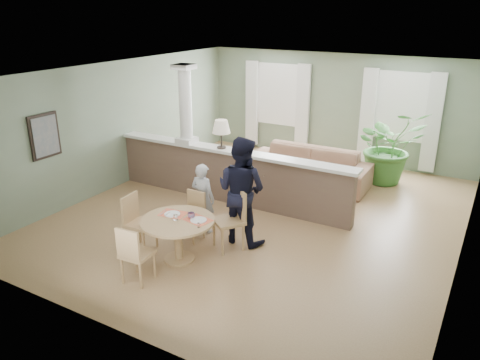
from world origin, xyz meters
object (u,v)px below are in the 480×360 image
Objects in this scene: chair_side at (137,220)px; dining_table at (178,228)px; sofa at (307,167)px; houseplant at (389,146)px; man_person at (241,190)px; chair_near at (134,253)px; child_person at (203,198)px; chair_far_boy at (193,213)px; chair_far_man at (233,216)px.

dining_table is at bearing -92.17° from chair_side.
sofa is 4.17m from dining_table.
houseplant is 0.92× the size of man_person.
man_person is at bearing -113.01° from chair_near.
child_person reaches higher than chair_near.
child_person is at bearing -117.98° from houseplant.
houseplant reaches higher than chair_far_boy.
chair_far_man reaches higher than sofa.
chair_side is at bearing -127.79° from chair_far_boy.
sofa is 2.92× the size of chair_side.
sofa is at bearing 83.73° from dining_table.
man_person is at bearing 24.74° from chair_far_boy.
houseplant reaches higher than sofa.
dining_table is at bearing 67.72° from man_person.
houseplant is 4.36m from man_person.
chair_far_man is (0.75, 0.05, 0.09)m from chair_far_boy.
chair_far_man is 1.56m from chair_side.
man_person is at bearing -109.35° from houseplant.
chair_far_man reaches higher than chair_near.
man_person reaches higher than houseplant.
dining_table is at bearing -88.49° from chair_far_man.
chair_far_boy is 0.94× the size of chair_near.
child_person is at bearing -32.93° from chair_side.
man_person reaches higher than chair_far_boy.
chair_side reaches higher than chair_far_boy.
houseplant is 4.98m from chair_far_boy.
houseplant is 2.00× the size of chair_far_boy.
dining_table is 0.77m from chair_far_boy.
houseplant is 6.39m from chair_near.
man_person reaches higher than chair_far_man.
dining_table is 0.86m from chair_near.
chair_far_man is at bearing 56.35° from dining_table.
sofa is at bearing 126.22° from chair_far_man.
dining_table is at bearing -103.92° from chair_near.
houseplant is 1.46× the size of dining_table.
sofa is 4.36m from chair_side.
chair_near is 1.06m from chair_side.
chair_side is (-0.83, -0.02, -0.04)m from dining_table.
child_person reaches higher than chair_far_man.
chair_side reaches higher than chair_near.
sofa reaches higher than dining_table.
child_person is at bearing 102.96° from dining_table.
man_person is (-1.44, -4.11, 0.08)m from houseplant.
houseplant reaches higher than child_person.
chair_side is at bearing 61.99° from child_person.
houseplant is at bearing -116.97° from child_person.
sofa is at bearing -101.55° from child_person.
chair_far_boy is 0.46× the size of man_person.
chair_far_boy is at bearing 27.91° from man_person.
chair_far_man is at bearing 4.65° from chair_far_boy.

